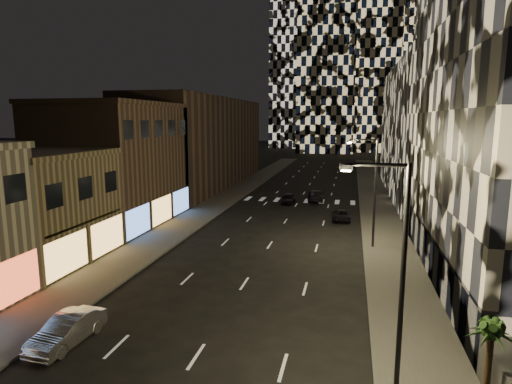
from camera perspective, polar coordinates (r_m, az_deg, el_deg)
The scene contains 17 objects.
sidewalk_left at distance 59.26m, azimuth -3.88°, elevation -0.68°, with size 4.00×120.00×0.15m, color #47443F.
sidewalk_right at distance 57.00m, azimuth 15.80°, elevation -1.44°, with size 4.00×120.00×0.15m, color #47443F.
curb_left at distance 58.71m, azimuth -1.91°, elevation -0.76°, with size 0.20×120.00×0.15m, color #4C4C47.
curb_right at distance 56.92m, azimuth 13.69°, elevation -1.36°, with size 0.20×120.00×0.15m, color #4C4C47.
retail_tan at distance 36.38m, azimuth -28.14°, elevation -2.06°, with size 10.00×10.00×8.00m, color #736545.
retail_brown at distance 46.15m, azimuth -18.25°, elevation 3.36°, with size 10.00×15.00×12.00m, color #503B2D.
retail_filler_left at distance 70.09m, azimuth -7.15°, elevation 6.56°, with size 10.00×40.00×14.00m, color #503B2D.
midrise_base at distance 32.27m, azimuth 22.45°, elevation -7.60°, with size 0.60×25.00×3.00m, color #383838.
midrise_filler_right at distance 64.35m, azimuth 24.82°, elevation 7.27°, with size 16.00×40.00×18.00m, color #232326.
tower_center_low at distance 150.74m, azimuth 9.75°, elevation 23.64°, with size 18.00×18.00×95.00m, color black.
streetlight_near at distance 16.86m, azimuth 18.24°, elevation -9.18°, with size 2.55×0.25×9.00m.
streetlight_far at distance 36.34m, azimuth 15.25°, elevation 0.90°, with size 2.55×0.25×9.00m.
car_silver_parked at distance 23.32m, azimuth -23.87°, elevation -16.49°, with size 1.48×4.26×1.40m, color #A09FA4.
car_dark_midlane at distance 55.05m, azimuth 4.32°, elevation -0.87°, with size 1.53×3.80×1.29m, color black.
car_dark_oncoming at distance 57.20m, azimuth 7.97°, elevation -0.46°, with size 2.05×5.05×1.47m, color black.
car_dark_rightlane at distance 46.37m, azimuth 11.31°, elevation -3.14°, with size 1.84×3.99×1.11m, color black.
palm_tree at distance 17.54m, azimuth 28.83°, elevation -16.62°, with size 1.88×1.91×3.74m.
Camera 1 is at (6.56, -5.91, 10.65)m, focal length 30.00 mm.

